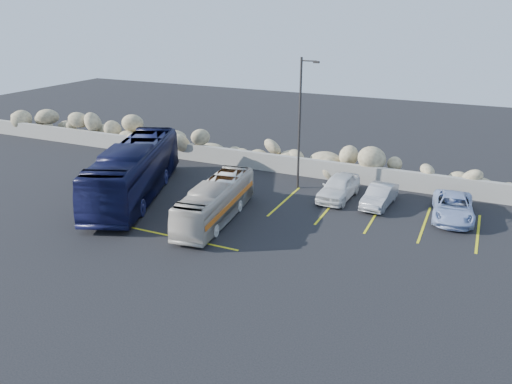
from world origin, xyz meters
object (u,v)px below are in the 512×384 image
at_px(vintage_bus, 216,201).
at_px(car_a, 339,187).
at_px(car_b, 380,196).
at_px(car_d, 453,207).
at_px(tour_coach, 134,171).
at_px(lamppost, 301,121).

distance_m(vintage_bus, car_a, 7.74).
distance_m(car_b, car_d, 3.95).
distance_m(tour_coach, car_a, 12.14).
relative_size(car_a, car_b, 1.14).
height_order(car_a, car_b, car_a).
bearing_deg(vintage_bus, tour_coach, 162.66).
xyz_separation_m(tour_coach, car_d, (17.54, 4.42, -0.98)).
distance_m(tour_coach, car_b, 14.37).
height_order(lamppost, vintage_bus, lamppost).
relative_size(vintage_bus, car_a, 1.82).
xyz_separation_m(car_a, car_b, (2.44, -0.15, -0.11)).
relative_size(tour_coach, car_a, 2.77).
height_order(lamppost, tour_coach, lamppost).
bearing_deg(tour_coach, car_b, -2.15).
relative_size(lamppost, car_b, 2.20).
relative_size(tour_coach, car_b, 3.16).
height_order(lamppost, car_a, lamppost).
bearing_deg(lamppost, car_a, -14.09).
xyz_separation_m(lamppost, tour_coach, (-8.37, -5.43, -2.70)).
bearing_deg(car_b, vintage_bus, -137.44).
bearing_deg(car_b, car_d, 2.88).
distance_m(lamppost, car_a, 4.59).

